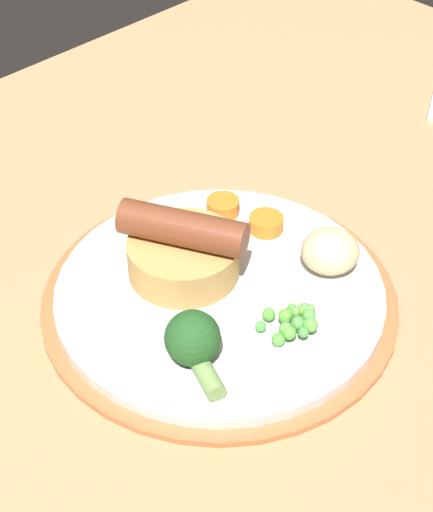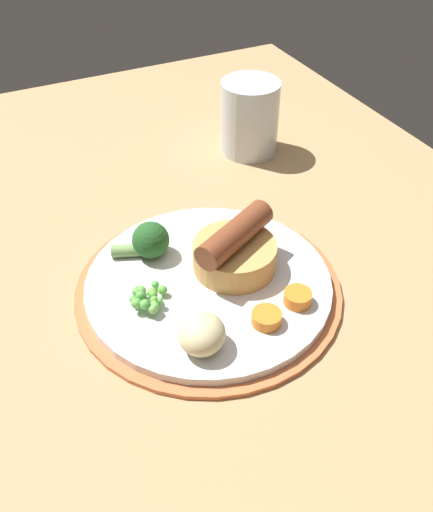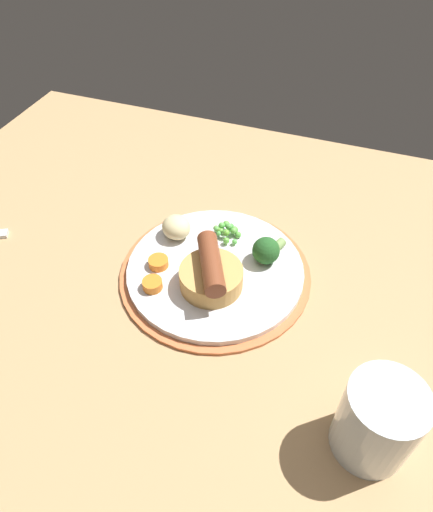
# 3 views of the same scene
# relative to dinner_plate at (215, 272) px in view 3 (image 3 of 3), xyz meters

# --- Properties ---
(dining_table) EXTENTS (1.10, 0.80, 0.03)m
(dining_table) POSITION_rel_dinner_plate_xyz_m (0.01, 0.00, -0.02)
(dining_table) COLOR tan
(dining_table) RESTS_ON ground
(dinner_plate) EXTENTS (0.27, 0.27, 0.01)m
(dinner_plate) POSITION_rel_dinner_plate_xyz_m (0.00, 0.00, 0.00)
(dinner_plate) COLOR #CC6B3D
(dinner_plate) RESTS_ON dining_table
(sausage_pudding) EXTENTS (0.08, 0.10, 0.06)m
(sausage_pudding) POSITION_rel_dinner_plate_xyz_m (0.01, -0.03, 0.03)
(sausage_pudding) COLOR tan
(sausage_pudding) RESTS_ON dinner_plate
(pea_pile) EXTENTS (0.05, 0.04, 0.02)m
(pea_pile) POSITION_rel_dinner_plate_xyz_m (-0.01, 0.07, 0.02)
(pea_pile) COLOR #59A53D
(pea_pile) RESTS_ON dinner_plate
(broccoli_floret_near) EXTENTS (0.04, 0.06, 0.04)m
(broccoli_floret_near) POSITION_rel_dinner_plate_xyz_m (0.06, 0.04, 0.03)
(broccoli_floret_near) COLOR #235623
(broccoli_floret_near) RESTS_ON dinner_plate
(potato_chunk_0) EXTENTS (0.06, 0.06, 0.03)m
(potato_chunk_0) POSITION_rel_dinner_plate_xyz_m (-0.08, 0.04, 0.02)
(potato_chunk_0) COLOR beige
(potato_chunk_0) RESTS_ON dinner_plate
(carrot_slice_0) EXTENTS (0.04, 0.04, 0.01)m
(carrot_slice_0) POSITION_rel_dinner_plate_xyz_m (-0.08, -0.02, 0.01)
(carrot_slice_0) COLOR orange
(carrot_slice_0) RESTS_ON dinner_plate
(carrot_slice_6) EXTENTS (0.04, 0.04, 0.01)m
(carrot_slice_6) POSITION_rel_dinner_plate_xyz_m (-0.07, -0.06, 0.01)
(carrot_slice_6) COLOR orange
(carrot_slice_6) RESTS_ON dinner_plate
(drinking_glass) EXTENTS (0.08, 0.08, 0.10)m
(drinking_glass) POSITION_rel_dinner_plate_xyz_m (0.23, -0.17, 0.04)
(drinking_glass) COLOR silver
(drinking_glass) RESTS_ON dining_table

